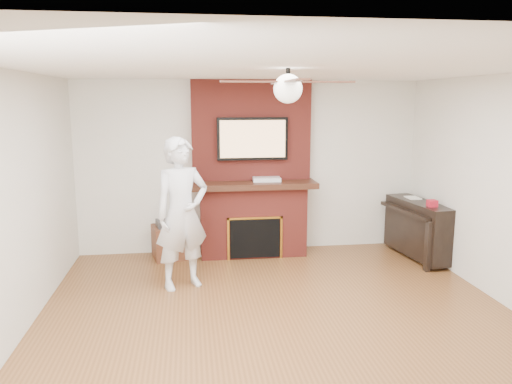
{
  "coord_description": "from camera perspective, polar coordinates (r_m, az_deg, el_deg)",
  "views": [
    {
      "loc": [
        -0.89,
        -4.46,
        2.23
      ],
      "look_at": [
        -0.17,
        0.9,
        1.22
      ],
      "focal_mm": 35.0,
      "sensor_mm": 36.0,
      "label": 1
    }
  ],
  "objects": [
    {
      "name": "room_shell",
      "position": [
        4.65,
        3.52,
        -1.58
      ],
      "size": [
        5.36,
        5.86,
        2.86
      ],
      "color": "brown",
      "rests_on": "ground"
    },
    {
      "name": "fireplace",
      "position": [
        7.17,
        -0.44,
        0.67
      ],
      "size": [
        1.78,
        0.64,
        2.5
      ],
      "color": "maroon",
      "rests_on": "ground"
    },
    {
      "name": "tv",
      "position": [
        7.04,
        -0.4,
        6.1
      ],
      "size": [
        1.0,
        0.08,
        0.6
      ],
      "color": "black",
      "rests_on": "fireplace"
    },
    {
      "name": "ceiling_fan",
      "position": [
        4.55,
        3.67,
        11.85
      ],
      "size": [
        1.21,
        1.21,
        0.31
      ],
      "color": "black",
      "rests_on": "room_shell"
    },
    {
      "name": "person",
      "position": [
        5.94,
        -8.47,
        -2.47
      ],
      "size": [
        0.78,
        0.67,
        1.8
      ],
      "primitive_type": "imported",
      "rotation": [
        0.0,
        0.0,
        0.41
      ],
      "color": "silver",
      "rests_on": "ground"
    },
    {
      "name": "side_table",
      "position": [
        7.22,
        -9.73,
        -5.45
      ],
      "size": [
        0.57,
        0.57,
        0.55
      ],
      "rotation": [
        0.0,
        0.0,
        0.22
      ],
      "color": "#4F2716",
      "rests_on": "ground"
    },
    {
      "name": "piano",
      "position": [
        7.43,
        18.07,
        -3.92
      ],
      "size": [
        0.61,
        1.29,
        0.91
      ],
      "rotation": [
        0.0,
        0.0,
        0.13
      ],
      "color": "black",
      "rests_on": "ground"
    },
    {
      "name": "cable_box",
      "position": [
        7.09,
        1.21,
        1.47
      ],
      "size": [
        0.4,
        0.24,
        0.06
      ],
      "primitive_type": "cube",
      "rotation": [
        0.0,
        0.0,
        -0.05
      ],
      "color": "silver",
      "rests_on": "fireplace"
    },
    {
      "name": "candle_orange",
      "position": [
        7.16,
        -0.84,
        -7.07
      ],
      "size": [
        0.07,
        0.07,
        0.12
      ],
      "primitive_type": "cylinder",
      "color": "#E6501B",
      "rests_on": "ground"
    },
    {
      "name": "candle_green",
      "position": [
        7.22,
        0.19,
        -7.05
      ],
      "size": [
        0.07,
        0.07,
        0.09
      ],
      "primitive_type": "cylinder",
      "color": "#4B8334",
      "rests_on": "ground"
    },
    {
      "name": "candle_cream",
      "position": [
        7.26,
        0.8,
        -6.91
      ],
      "size": [
        0.08,
        0.08,
        0.1
      ],
      "primitive_type": "cylinder",
      "color": "#FAE5C7",
      "rests_on": "ground"
    },
    {
      "name": "candle_blue",
      "position": [
        7.25,
        1.28,
        -7.0
      ],
      "size": [
        0.06,
        0.06,
        0.08
      ],
      "primitive_type": "cylinder",
      "color": "#306090",
      "rests_on": "ground"
    }
  ]
}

